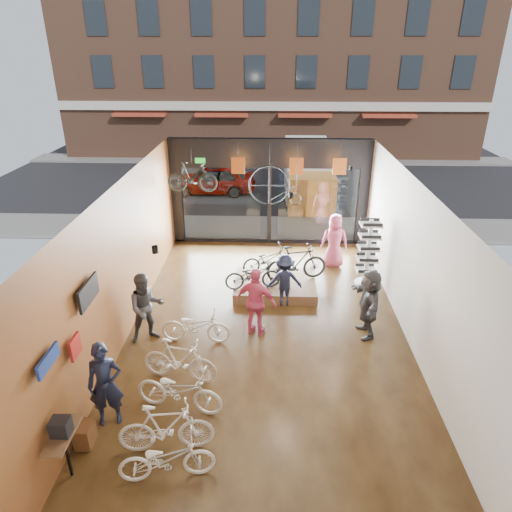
{
  "coord_description": "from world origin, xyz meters",
  "views": [
    {
      "loc": [
        0.07,
        -9.65,
        6.69
      ],
      "look_at": [
        -0.32,
        1.4,
        1.54
      ],
      "focal_mm": 32.0,
      "sensor_mm": 36.0,
      "label": 1
    }
  ],
  "objects_px": {
    "display_bike_right": "(268,259)",
    "customer_2": "(256,302)",
    "floor_bike_3": "(180,360)",
    "street_car": "(213,179)",
    "floor_bike_0": "(167,459)",
    "hung_bike": "(192,177)",
    "display_bike_left": "(253,275)",
    "floor_bike_4": "(196,326)",
    "penny_farthing": "(278,187)",
    "floor_bike_1": "(166,428)",
    "display_platform": "(275,285)",
    "customer_4": "(334,241)",
    "customer_5": "(368,303)",
    "sunglasses_rack": "(368,254)",
    "box_truck": "(309,175)",
    "customer_1": "(146,308)",
    "floor_bike_2": "(179,390)",
    "customer_0": "(105,384)",
    "display_bike_mid": "(297,263)",
    "customer_3": "(284,280)"
  },
  "relations": [
    {
      "from": "floor_bike_1",
      "to": "penny_farthing",
      "type": "distance_m",
      "value": 8.78
    },
    {
      "from": "floor_bike_1",
      "to": "floor_bike_2",
      "type": "height_order",
      "value": "floor_bike_1"
    },
    {
      "from": "hung_bike",
      "to": "floor_bike_2",
      "type": "bearing_deg",
      "value": -172.29
    },
    {
      "from": "customer_2",
      "to": "floor_bike_3",
      "type": "bearing_deg",
      "value": 68.46
    },
    {
      "from": "floor_bike_1",
      "to": "floor_bike_3",
      "type": "height_order",
      "value": "floor_bike_1"
    },
    {
      "from": "street_car",
      "to": "customer_2",
      "type": "xyz_separation_m",
      "value": [
        2.55,
        -11.96,
        0.21
      ]
    },
    {
      "from": "customer_5",
      "to": "floor_bike_4",
      "type": "bearing_deg",
      "value": -87.6
    },
    {
      "from": "customer_4",
      "to": "floor_bike_3",
      "type": "bearing_deg",
      "value": 60.01
    },
    {
      "from": "display_bike_left",
      "to": "customer_4",
      "type": "distance_m",
      "value": 3.37
    },
    {
      "from": "street_car",
      "to": "penny_farthing",
      "type": "height_order",
      "value": "penny_farthing"
    },
    {
      "from": "display_bike_right",
      "to": "penny_farthing",
      "type": "relative_size",
      "value": 0.97
    },
    {
      "from": "floor_bike_2",
      "to": "display_bike_right",
      "type": "bearing_deg",
      "value": -5.07
    },
    {
      "from": "display_bike_right",
      "to": "floor_bike_4",
      "type": "bearing_deg",
      "value": 132.24
    },
    {
      "from": "display_platform",
      "to": "customer_2",
      "type": "distance_m",
      "value": 2.44
    },
    {
      "from": "street_car",
      "to": "floor_bike_4",
      "type": "relative_size",
      "value": 2.45
    },
    {
      "from": "street_car",
      "to": "penny_farthing",
      "type": "bearing_deg",
      "value": 22.68
    },
    {
      "from": "floor_bike_2",
      "to": "display_bike_right",
      "type": "distance_m",
      "value": 5.84
    },
    {
      "from": "display_platform",
      "to": "display_bike_left",
      "type": "bearing_deg",
      "value": -144.79
    },
    {
      "from": "street_car",
      "to": "display_bike_left",
      "type": "xyz_separation_m",
      "value": [
        2.39,
        -10.14,
        0.01
      ]
    },
    {
      "from": "floor_bike_2",
      "to": "floor_bike_4",
      "type": "xyz_separation_m",
      "value": [
        -0.03,
        2.29,
        -0.03
      ]
    },
    {
      "from": "customer_0",
      "to": "display_bike_mid",
      "type": "bearing_deg",
      "value": 42.6
    },
    {
      "from": "display_platform",
      "to": "customer_3",
      "type": "bearing_deg",
      "value": -72.81
    },
    {
      "from": "box_truck",
      "to": "customer_2",
      "type": "height_order",
      "value": "box_truck"
    },
    {
      "from": "floor_bike_2",
      "to": "customer_4",
      "type": "bearing_deg",
      "value": -18.02
    },
    {
      "from": "penny_farthing",
      "to": "floor_bike_2",
      "type": "bearing_deg",
      "value": -105.1
    },
    {
      "from": "floor_bike_4",
      "to": "display_bike_left",
      "type": "distance_m",
      "value": 2.59
    },
    {
      "from": "street_car",
      "to": "floor_bike_1",
      "type": "distance_m",
      "value": 15.72
    },
    {
      "from": "floor_bike_2",
      "to": "display_bike_right",
      "type": "relative_size",
      "value": 1.12
    },
    {
      "from": "box_truck",
      "to": "hung_bike",
      "type": "height_order",
      "value": "hung_bike"
    },
    {
      "from": "customer_4",
      "to": "customer_2",
      "type": "bearing_deg",
      "value": 63.51
    },
    {
      "from": "floor_bike_3",
      "to": "street_car",
      "type": "bearing_deg",
      "value": 15.11
    },
    {
      "from": "floor_bike_4",
      "to": "hung_bike",
      "type": "height_order",
      "value": "hung_bike"
    },
    {
      "from": "floor_bike_4",
      "to": "penny_farthing",
      "type": "relative_size",
      "value": 1.02
    },
    {
      "from": "customer_0",
      "to": "customer_4",
      "type": "bearing_deg",
      "value": 41.65
    },
    {
      "from": "floor_bike_0",
      "to": "customer_3",
      "type": "distance_m",
      "value": 6.13
    },
    {
      "from": "floor_bike_0",
      "to": "penny_farthing",
      "type": "height_order",
      "value": "penny_farthing"
    },
    {
      "from": "sunglasses_rack",
      "to": "hung_bike",
      "type": "bearing_deg",
      "value": 159.43
    },
    {
      "from": "box_truck",
      "to": "customer_1",
      "type": "relative_size",
      "value": 3.45
    },
    {
      "from": "display_bike_right",
      "to": "penny_farthing",
      "type": "xyz_separation_m",
      "value": [
        0.28,
        1.71,
        1.78
      ]
    },
    {
      "from": "display_bike_right",
      "to": "display_platform",
      "type": "bearing_deg",
      "value": -179.98
    },
    {
      "from": "display_bike_left",
      "to": "hung_bike",
      "type": "distance_m",
      "value": 3.78
    },
    {
      "from": "floor_bike_0",
      "to": "sunglasses_rack",
      "type": "distance_m",
      "value": 8.35
    },
    {
      "from": "display_bike_right",
      "to": "customer_2",
      "type": "bearing_deg",
      "value": 154.78
    },
    {
      "from": "display_platform",
      "to": "customer_4",
      "type": "xyz_separation_m",
      "value": [
        1.92,
        1.73,
        0.74
      ]
    },
    {
      "from": "floor_bike_0",
      "to": "hung_bike",
      "type": "xyz_separation_m",
      "value": [
        -0.8,
        8.45,
        2.5
      ]
    },
    {
      "from": "floor_bike_1",
      "to": "customer_4",
      "type": "bearing_deg",
      "value": -33.96
    },
    {
      "from": "customer_0",
      "to": "customer_1",
      "type": "xyz_separation_m",
      "value": [
        0.08,
        2.74,
        0.01
      ]
    },
    {
      "from": "display_bike_right",
      "to": "floor_bike_3",
      "type": "bearing_deg",
      "value": 138.37
    },
    {
      "from": "floor_bike_3",
      "to": "display_bike_left",
      "type": "xyz_separation_m",
      "value": [
        1.43,
        3.63,
        0.21
      ]
    },
    {
      "from": "display_bike_left",
      "to": "display_bike_mid",
      "type": "height_order",
      "value": "display_bike_mid"
    }
  ]
}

